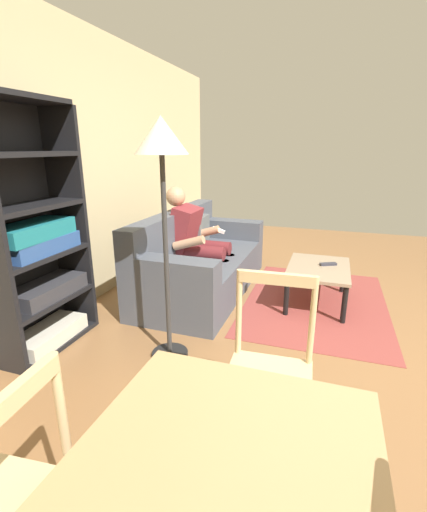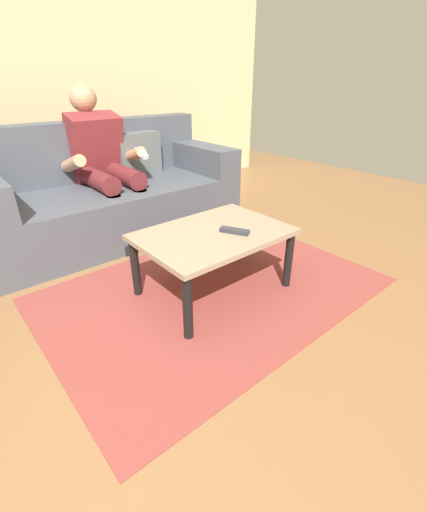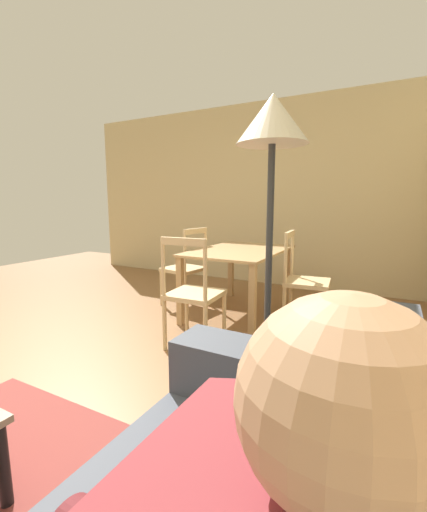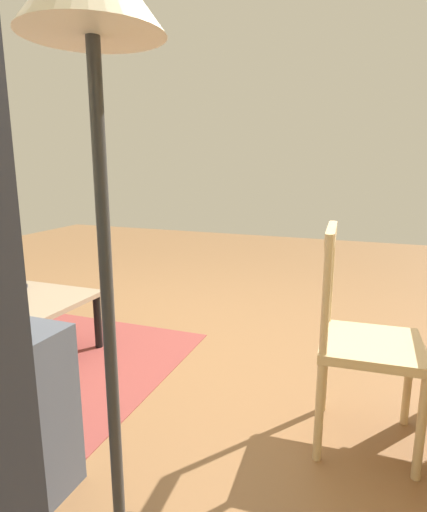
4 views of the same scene
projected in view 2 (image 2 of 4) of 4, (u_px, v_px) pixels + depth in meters
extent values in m
plane|color=brown|center=(92.00, 439.00, 1.28)|extent=(9.18, 9.18, 0.00)
cube|color=#474C56|center=(115.00, 210.00, 2.90)|extent=(2.03, 0.92, 0.41)
cube|color=#474C56|center=(89.00, 150.00, 2.94)|extent=(2.03, 0.21, 0.47)
cube|color=#474C56|center=(198.00, 157.00, 3.26)|extent=(0.25, 0.91, 0.23)
cube|color=#585D5D|center=(138.00, 154.00, 3.06)|extent=(0.41, 0.16, 0.36)
cube|color=maroon|center=(95.00, 149.00, 2.85)|extent=(0.40, 0.34, 0.57)
sphere|color=tan|center=(83.00, 98.00, 2.73)|extent=(0.21, 0.21, 0.21)
cylinder|color=maroon|center=(100.00, 181.00, 2.68)|extent=(0.15, 0.44, 0.15)
cylinder|color=tan|center=(117.00, 222.00, 2.66)|extent=(0.11, 0.11, 0.41)
cube|color=black|center=(125.00, 245.00, 2.68)|extent=(0.10, 0.24, 0.08)
cylinder|color=maroon|center=(126.00, 176.00, 2.80)|extent=(0.15, 0.44, 0.15)
cylinder|color=tan|center=(143.00, 215.00, 2.78)|extent=(0.11, 0.11, 0.41)
cube|color=black|center=(149.00, 237.00, 2.80)|extent=(0.10, 0.24, 0.08)
cylinder|color=tan|center=(73.00, 164.00, 2.62)|extent=(0.09, 0.35, 0.19)
cylinder|color=tan|center=(133.00, 155.00, 2.91)|extent=(0.09, 0.35, 0.19)
cube|color=white|center=(142.00, 153.00, 2.78)|extent=(0.04, 0.15, 0.08)
cube|color=gray|center=(214.00, 234.00, 2.01)|extent=(0.86, 0.60, 0.03)
cylinder|color=black|center=(188.00, 308.00, 1.70)|extent=(0.05, 0.05, 0.37)
cylinder|color=black|center=(288.00, 260.00, 2.15)|extent=(0.05, 0.05, 0.37)
cylinder|color=black|center=(135.00, 268.00, 2.06)|extent=(0.05, 0.05, 0.37)
cylinder|color=black|center=(231.00, 234.00, 2.51)|extent=(0.05, 0.05, 0.37)
cube|color=#2D2D38|center=(234.00, 231.00, 1.99)|extent=(0.12, 0.17, 0.02)
cube|color=brown|center=(214.00, 289.00, 2.19)|extent=(2.01, 1.41, 0.01)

